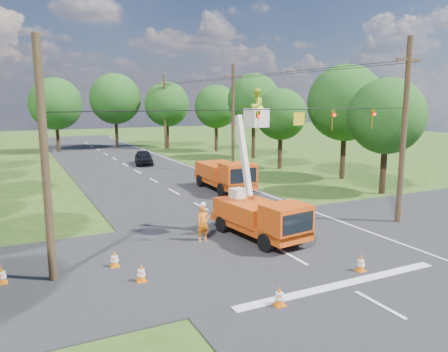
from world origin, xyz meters
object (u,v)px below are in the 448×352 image
second_truck (225,175)px  tree_right_e (216,107)px  traffic_cone_5 (1,275)px  tree_right_c (281,114)px  tree_right_a (387,116)px  distant_car (144,157)px  traffic_cone_0 (279,296)px  pole_right_near (404,130)px  pole_right_far (165,112)px  ground_worker (203,223)px  traffic_cone_3 (141,273)px  tree_right_d (254,100)px  bucket_truck (261,208)px  traffic_cone_1 (361,263)px  pole_right_mid (233,117)px  traffic_cone_6 (199,179)px  traffic_cone_4 (115,259)px  tree_far_c (167,104)px  traffic_cone_2 (239,212)px  tree_right_b (345,103)px  tree_far_b (115,99)px  pole_left (45,163)px  tree_far_a (56,104)px

second_truck → tree_right_e: (10.19, 23.24, 4.59)m
traffic_cone_5 → tree_right_c: size_ratio=0.09×
tree_right_a → distant_car: bearing=118.4°
traffic_cone_0 → pole_right_near: 13.62m
pole_right_far → ground_worker: bearing=-106.1°
traffic_cone_3 → tree_right_d: tree_right_d is taller
tree_right_a → pole_right_near: bearing=-129.8°
bucket_truck → traffic_cone_1: bearing=-82.4°
pole_right_mid → distant_car: bearing=131.3°
bucket_truck → tree_right_a: tree_right_a is taller
tree_right_d → traffic_cone_5: bearing=-134.4°
traffic_cone_1 → traffic_cone_6: 20.13m
second_truck → traffic_cone_4: size_ratio=8.91×
ground_worker → traffic_cone_5: ground_worker is taller
traffic_cone_5 → tree_far_c: tree_far_c is taller
traffic_cone_2 → tree_far_c: 38.75m
traffic_cone_0 → pole_right_far: size_ratio=0.07×
tree_right_a → tree_right_c: (-0.30, 13.00, -0.25)m
tree_right_b → tree_far_c: 30.50m
pole_right_near → pole_right_mid: (0.00, 20.00, 0.00)m
second_truck → pole_right_near: (4.89, -11.76, 3.89)m
traffic_cone_1 → tree_right_b: 22.16m
traffic_cone_3 → tree_far_b: bearing=78.4°
second_truck → tree_far_b: tree_far_b is taller
traffic_cone_3 → pole_left: pole_left is taller
pole_right_near → second_truck: bearing=112.6°
tree_far_b → tree_far_a: bearing=-166.0°
second_truck → tree_right_c: tree_right_c is taller
tree_far_c → traffic_cone_6: bearing=-103.7°
tree_right_e → second_truck: bearing=-113.7°
tree_right_c → pole_right_near: bearing=-103.9°
pole_left → tree_right_e: 42.07m
tree_far_a → traffic_cone_2: bearing=-81.2°
pole_right_near → tree_right_d: (6.30, 27.00, 1.57)m
second_truck → tree_right_a: tree_right_a is taller
traffic_cone_2 → tree_right_c: tree_right_c is taller
second_truck → pole_right_near: bearing=-66.5°
traffic_cone_5 → tree_right_a: (24.74, 5.55, 5.20)m
traffic_cone_5 → traffic_cone_4: bearing=-2.6°
traffic_cone_2 → pole_right_far: pole_right_far is taller
traffic_cone_6 → tree_far_a: (-8.06, 27.43, 5.83)m
traffic_cone_3 → pole_right_mid: 26.78m
tree_right_b → tree_right_c: 7.31m
bucket_truck → ground_worker: 2.87m
pole_right_near → tree_right_a: 7.82m
second_truck → tree_right_a: (9.89, -5.76, 4.34)m
pole_right_mid → tree_far_b: size_ratio=0.97×
traffic_cone_4 → tree_right_e: tree_right_e is taller
second_truck → traffic_cone_2: second_truck is taller
traffic_cone_1 → pole_right_near: size_ratio=0.07×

